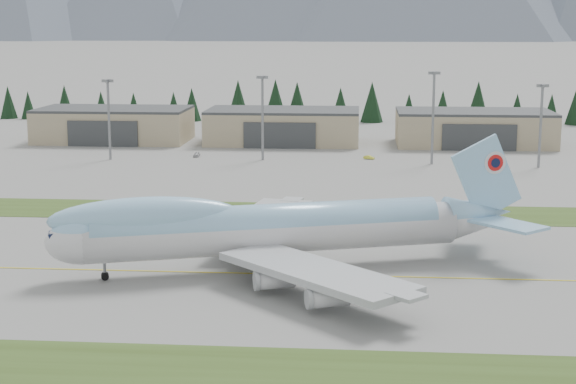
# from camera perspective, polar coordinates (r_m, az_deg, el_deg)

# --- Properties ---
(ground) EXTENTS (7000.00, 7000.00, 0.00)m
(ground) POSITION_cam_1_polar(r_m,az_deg,el_deg) (134.39, 0.55, -5.36)
(ground) COLOR slate
(ground) RESTS_ON ground
(grass_strip_near) EXTENTS (400.00, 14.00, 0.08)m
(grass_strip_near) POSITION_cam_1_polar(r_m,az_deg,el_deg) (98.59, -1.06, -11.51)
(grass_strip_near) COLOR #344A1A
(grass_strip_near) RESTS_ON ground
(grass_strip_far) EXTENTS (400.00, 18.00, 0.08)m
(grass_strip_far) POSITION_cam_1_polar(r_m,az_deg,el_deg) (177.96, 1.59, -1.33)
(grass_strip_far) COLOR #344A1A
(grass_strip_far) RESTS_ON ground
(taxiway_line_main) EXTENTS (400.00, 0.40, 0.02)m
(taxiway_line_main) POSITION_cam_1_polar(r_m,az_deg,el_deg) (134.39, 0.55, -5.36)
(taxiway_line_main) COLOR gold
(taxiway_line_main) RESTS_ON ground
(boeing_747_freighter) EXTENTS (76.08, 62.87, 20.13)m
(boeing_747_freighter) POSITION_cam_1_polar(r_m,az_deg,el_deg) (135.61, -1.21, -2.32)
(boeing_747_freighter) COLOR silver
(boeing_747_freighter) RESTS_ON ground
(hangar_left) EXTENTS (48.00, 26.60, 10.80)m
(hangar_left) POSITION_cam_1_polar(r_m,az_deg,el_deg) (291.43, -11.18, 4.30)
(hangar_left) COLOR tan
(hangar_left) RESTS_ON ground
(hangar_center) EXTENTS (48.00, 26.60, 10.80)m
(hangar_center) POSITION_cam_1_polar(r_m,az_deg,el_deg) (281.51, -0.31, 4.28)
(hangar_center) COLOR tan
(hangar_center) RESTS_ON ground
(hangar_right) EXTENTS (48.00, 26.60, 10.80)m
(hangar_right) POSITION_cam_1_polar(r_m,az_deg,el_deg) (282.75, 11.93, 4.08)
(hangar_right) COLOR tan
(hangar_right) RESTS_ON ground
(floodlight_masts) EXTENTS (161.53, 10.31, 24.96)m
(floodlight_masts) POSITION_cam_1_polar(r_m,az_deg,el_deg) (240.24, 7.41, 5.61)
(floodlight_masts) COLOR slate
(floodlight_masts) RESTS_ON ground
(service_vehicle_a) EXTENTS (1.64, 3.87, 1.31)m
(service_vehicle_a) POSITION_cam_1_polar(r_m,az_deg,el_deg) (254.15, -5.92, 2.29)
(service_vehicle_a) COLOR #BCBCBE
(service_vehicle_a) RESTS_ON ground
(service_vehicle_b) EXTENTS (3.33, 2.52, 1.05)m
(service_vehicle_b) POSITION_cam_1_polar(r_m,az_deg,el_deg) (249.08, 5.25, 2.13)
(service_vehicle_b) COLOR yellow
(service_vehicle_b) RESTS_ON ground
(service_vehicle_c) EXTENTS (2.07, 4.29, 1.20)m
(service_vehicle_c) POSITION_cam_1_polar(r_m,az_deg,el_deg) (276.13, 15.32, 2.64)
(service_vehicle_c) COLOR #9F9EA3
(service_vehicle_c) RESTS_ON ground
(conifer_belt) EXTENTS (276.61, 13.98, 17.00)m
(conifer_belt) POSITION_cam_1_polar(r_m,az_deg,el_deg) (341.75, 4.94, 5.71)
(conifer_belt) COLOR black
(conifer_belt) RESTS_ON ground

